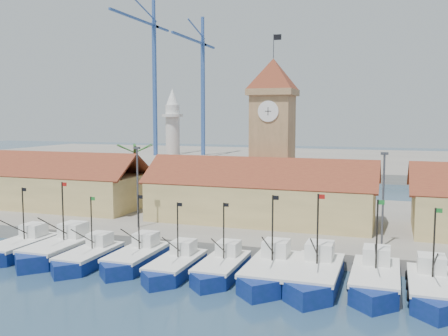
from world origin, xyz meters
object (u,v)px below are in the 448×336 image
(boat_5, at_px, (221,269))
(clock_tower, at_px, (273,131))
(minaret, at_px, (173,146))
(boat_0, at_px, (18,249))

(boat_5, bearing_deg, clock_tower, 92.38)
(boat_5, xyz_separation_m, clock_tower, (-0.96, 23.23, 11.26))
(boat_5, bearing_deg, minaret, 122.32)
(clock_tower, relative_size, minaret, 1.39)
(boat_0, relative_size, clock_tower, 0.42)
(boat_5, relative_size, clock_tower, 0.39)
(boat_0, bearing_deg, minaret, 78.36)
(boat_0, distance_m, minaret, 27.54)
(clock_tower, bearing_deg, boat_0, -130.76)
(boat_5, bearing_deg, boat_0, -179.29)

